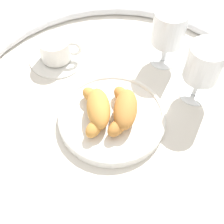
% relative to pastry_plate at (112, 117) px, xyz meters
% --- Properties ---
extents(ground_plane, '(2.20, 2.20, 0.00)m').
position_rel_pastry_plate_xyz_m(ground_plane, '(0.02, -0.02, -0.01)').
color(ground_plane, silver).
extents(table_chrome_rim, '(0.71, 0.71, 0.02)m').
position_rel_pastry_plate_xyz_m(table_chrome_rim, '(0.02, -0.02, 0.00)').
color(table_chrome_rim, silver).
rests_on(table_chrome_rim, ground_plane).
extents(pastry_plate, '(0.23, 0.23, 0.02)m').
position_rel_pastry_plate_xyz_m(pastry_plate, '(0.00, 0.00, 0.00)').
color(pastry_plate, white).
rests_on(pastry_plate, ground_plane).
extents(croissant_large, '(0.12, 0.10, 0.04)m').
position_rel_pastry_plate_xyz_m(croissant_large, '(-0.01, -0.02, 0.03)').
color(croissant_large, '#BC7A38').
rests_on(croissant_large, pastry_plate).
extents(croissant_small, '(0.13, 0.09, 0.04)m').
position_rel_pastry_plate_xyz_m(croissant_small, '(0.01, 0.03, 0.03)').
color(croissant_small, '#CC893D').
rests_on(croissant_small, pastry_plate).
extents(coffee_cup_near, '(0.14, 0.14, 0.06)m').
position_rel_pastry_plate_xyz_m(coffee_cup_near, '(0.22, 0.05, 0.02)').
color(coffee_cup_near, white).
rests_on(coffee_cup_near, ground_plane).
extents(juice_glass_left, '(0.08, 0.08, 0.14)m').
position_rel_pastry_plate_xyz_m(juice_glass_left, '(-0.01, -0.20, 0.08)').
color(juice_glass_left, white).
rests_on(juice_glass_left, ground_plane).
extents(juice_glass_right, '(0.08, 0.08, 0.14)m').
position_rel_pastry_plate_xyz_m(juice_glass_right, '(0.12, -0.19, 0.08)').
color(juice_glass_right, white).
rests_on(juice_glass_right, ground_plane).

